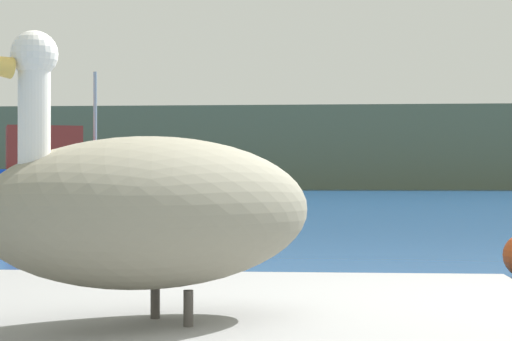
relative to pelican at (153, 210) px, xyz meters
The scene contains 3 objects.
hillside_backdrop 73.93m from the pelican, 88.99° to the left, with size 140.00×14.74×6.46m, color #5B664C.
pelican is the anchor object (origin of this frame).
fishing_boat_blue 27.42m from the pelican, 109.27° to the left, with size 7.77×4.76×4.56m.
Camera 1 is at (-0.77, -3.32, 1.21)m, focal length 64.17 mm.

